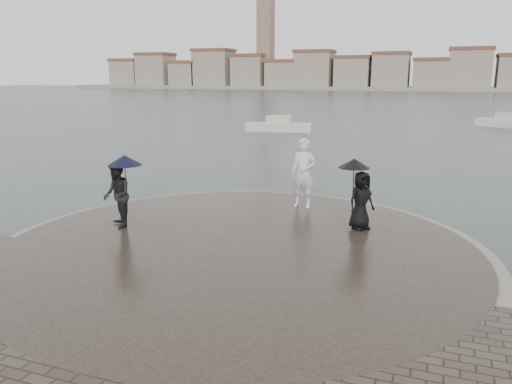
% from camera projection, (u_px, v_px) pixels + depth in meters
% --- Properties ---
extents(ground, '(400.00, 400.00, 0.00)m').
position_uv_depth(ground, '(168.00, 320.00, 9.45)').
color(ground, '#2B3835').
rests_on(ground, ground).
extents(kerb_ring, '(12.50, 12.50, 0.32)m').
position_uv_depth(kerb_ring, '(238.00, 253.00, 12.61)').
color(kerb_ring, gray).
rests_on(kerb_ring, ground).
extents(quay_tip, '(11.90, 11.90, 0.36)m').
position_uv_depth(quay_tip, '(238.00, 252.00, 12.60)').
color(quay_tip, '#2D261E').
rests_on(quay_tip, ground).
extents(statue, '(0.83, 0.56, 2.24)m').
position_uv_depth(statue, '(303.00, 173.00, 15.97)').
color(statue, silver).
rests_on(statue, quay_tip).
extents(visitor_left, '(1.30, 1.15, 2.04)m').
position_uv_depth(visitor_left, '(118.00, 188.00, 13.86)').
color(visitor_left, black).
rests_on(visitor_left, quay_tip).
extents(visitor_right, '(1.16, 1.02, 1.95)m').
position_uv_depth(visitor_right, '(359.00, 191.00, 13.72)').
color(visitor_right, black).
rests_on(visitor_right, quay_tip).
extents(far_skyline, '(260.00, 20.00, 37.00)m').
position_uv_depth(far_skyline, '(410.00, 73.00, 157.00)').
color(far_skyline, gray).
rests_on(far_skyline, ground).
extents(boats, '(34.20, 13.60, 1.50)m').
position_uv_depth(boats, '(481.00, 129.00, 39.87)').
color(boats, beige).
rests_on(boats, ground).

